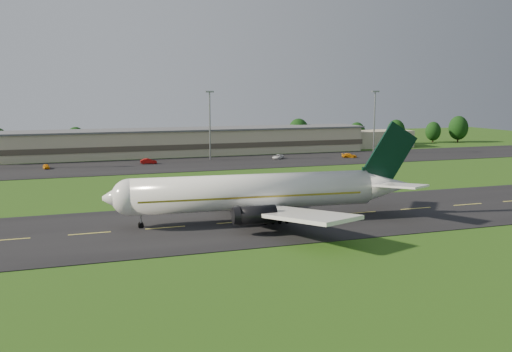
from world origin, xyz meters
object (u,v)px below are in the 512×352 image
object	(u,v)px
service_vehicle_a	(46,166)
service_vehicle_c	(278,157)
service_vehicle_d	(349,155)
light_mast_east	(375,114)
airliner	(258,192)
light_mast_centre	(210,117)
terminal	(202,142)
service_vehicle_b	(149,161)

from	to	relation	value
service_vehicle_a	service_vehicle_c	size ratio (longest dim) A/B	0.77
service_vehicle_a	service_vehicle_d	xyz separation A→B (m)	(87.20, -3.35, 0.06)
service_vehicle_a	service_vehicle_d	bearing A→B (deg)	-10.95
light_mast_east	service_vehicle_d	xyz separation A→B (m)	(-13.54, -8.90, -11.97)
airliner	service_vehicle_a	bearing A→B (deg)	118.75
service_vehicle_a	service_vehicle_d	distance (m)	87.27
airliner	light_mast_east	size ratio (longest dim) A/B	2.52
light_mast_centre	service_vehicle_c	size ratio (longest dim) A/B	4.36
airliner	service_vehicle_d	xyz separation A→B (m)	(53.62, 71.17, -3.89)
airliner	terminal	world-z (taller)	airliner
service_vehicle_a	airliner	bearing A→B (deg)	-74.49
airliner	service_vehicle_a	size ratio (longest dim) A/B	14.29
light_mast_centre	light_mast_east	world-z (taller)	same
terminal	light_mast_centre	world-z (taller)	light_mast_centre
light_mast_east	service_vehicle_b	size ratio (longest dim) A/B	4.46
airliner	light_mast_centre	distance (m)	81.39
terminal	service_vehicle_a	size ratio (longest dim) A/B	40.40
light_mast_east	service_vehicle_d	size ratio (longest dim) A/B	4.40
light_mast_east	service_vehicle_a	world-z (taller)	light_mast_east
service_vehicle_b	service_vehicle_d	xyz separation A→B (m)	(60.26, -4.74, -0.08)
airliner	service_vehicle_c	world-z (taller)	airliner
light_mast_centre	service_vehicle_c	distance (m)	23.56
service_vehicle_c	terminal	bearing A→B (deg)	176.04
terminal	light_mast_centre	bearing A→B (deg)	-94.95
service_vehicle_b	service_vehicle_c	distance (m)	38.57
terminal	service_vehicle_b	size ratio (longest dim) A/B	31.77
light_mast_centre	service_vehicle_d	xyz separation A→B (m)	(41.46, -8.90, -11.97)
light_mast_centre	service_vehicle_a	size ratio (longest dim) A/B	5.67
light_mast_east	airliner	bearing A→B (deg)	-129.99
airliner	light_mast_east	xyz separation A→B (m)	(67.16, 80.07, 8.08)
terminal	light_mast_centre	size ratio (longest dim) A/B	7.13
light_mast_centre	service_vehicle_b	xyz separation A→B (m)	(-18.80, -4.16, -11.89)
airliner	service_vehicle_d	bearing A→B (deg)	57.50
terminal	service_vehicle_a	xyz separation A→B (m)	(-47.15, -21.73, -3.28)
light_mast_east	service_vehicle_b	xyz separation A→B (m)	(-73.80, -4.16, -11.89)
service_vehicle_c	service_vehicle_d	distance (m)	22.12
service_vehicle_a	service_vehicle_c	world-z (taller)	service_vehicle_c
airliner	terminal	distance (m)	97.20
light_mast_centre	light_mast_east	bearing A→B (deg)	0.00
light_mast_centre	service_vehicle_d	distance (m)	44.06
service_vehicle_c	service_vehicle_a	bearing A→B (deg)	-134.60
service_vehicle_c	airliner	bearing A→B (deg)	-68.37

